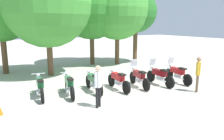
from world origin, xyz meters
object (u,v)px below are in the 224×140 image
motorcycle_6 (177,73)px  tree_4 (117,8)px  motorcycle_2 (93,82)px  person_1 (98,83)px  motorcycle_1 (69,85)px  person_0 (198,71)px  tree_1 (0,11)px  motorcycle_5 (159,75)px  tree_3 (91,7)px  motorcycle_4 (139,77)px  motorcycle_0 (40,86)px  motorcycle_3 (118,80)px  tree_2 (47,3)px  tree_5 (136,12)px

motorcycle_6 → tree_4: tree_4 is taller
motorcycle_2 → person_1: 2.15m
motorcycle_1 → person_1: (0.44, -2.03, 0.49)m
motorcycle_1 → motorcycle_6: size_ratio=0.99×
motorcycle_6 → person_1: bearing=108.5°
motorcycle_2 → person_0: bearing=-115.1°
tree_1 → person_1: bearing=-74.2°
motorcycle_5 → motorcycle_1: bearing=84.2°
tree_1 → tree_3: (6.45, 0.23, 0.53)m
motorcycle_4 → tree_1: tree_1 is taller
motorcycle_4 → person_0: (1.85, -2.18, 0.50)m
motorcycle_1 → tree_1: size_ratio=0.37×
motorcycle_0 → motorcycle_3: same height
motorcycle_6 → tree_1: bearing=54.2°
person_0 → tree_1: 12.21m
tree_1 → tree_2: (2.41, -1.99, 0.46)m
motorcycle_3 → tree_3: size_ratio=0.31×
motorcycle_0 → tree_2: size_ratio=0.31×
tree_3 → motorcycle_1: bearing=-123.6°
motorcycle_0 → motorcycle_6: (7.25, -1.30, 0.01)m
motorcycle_3 → motorcycle_4: motorcycle_4 is taller
motorcycle_1 → motorcycle_6: motorcycle_6 is taller
motorcycle_2 → tree_4: (5.06, 5.88, 3.90)m
motorcycle_5 → tree_5: size_ratio=0.37×
motorcycle_2 → tree_2: 6.11m
motorcycle_4 → person_0: 2.91m
motorcycle_3 → person_0: 3.86m
motorcycle_0 → motorcycle_4: (4.84, -0.91, 0.01)m
person_0 → motorcycle_6: bearing=-49.7°
tree_3 → person_1: bearing=-114.7°
motorcycle_0 → tree_4: tree_4 is taller
tree_2 → person_1: bearing=-90.0°
motorcycle_1 → motorcycle_5: bearing=-87.7°
tree_2 → motorcycle_5: bearing=-50.3°
person_0 → tree_5: bearing=-48.9°
motorcycle_0 → motorcycle_4: size_ratio=1.01×
person_1 → tree_2: size_ratio=0.24×
tree_5 → motorcycle_3: bearing=-132.6°
motorcycle_4 → tree_4: tree_4 is taller
person_0 → motorcycle_5: bearing=-13.8°
person_1 → person_0: bearing=-126.7°
person_0 → motorcycle_3: bearing=21.0°
motorcycle_2 → motorcycle_5: size_ratio=1.00×
tree_3 → tree_5: tree_3 is taller
motorcycle_1 → tree_2: tree_2 is taller
motorcycle_2 → motorcycle_4: motorcycle_4 is taller
tree_3 → tree_2: bearing=-151.2°
motorcycle_0 → motorcycle_2: size_ratio=1.00×
tree_1 → tree_2: bearing=-39.5°
motorcycle_0 → tree_1: bearing=15.3°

